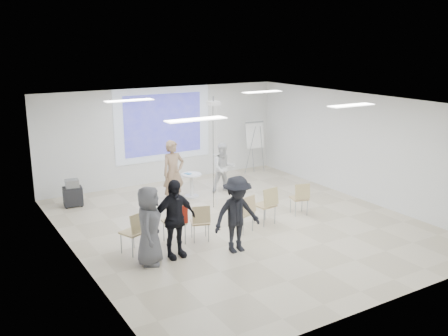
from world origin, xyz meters
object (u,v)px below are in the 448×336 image
player_left (173,169)px  chair_right_inner (267,203)px  audience_left (174,213)px  chair_left_inner (200,220)px  av_cart (73,194)px  audience_outer (149,221)px  laptop (199,220)px  player_right (224,165)px  chair_left_mid (175,219)px  pedestal_table (191,184)px  chair_center (245,211)px  chair_right_far (300,196)px  flipchart_easel (255,135)px  audience_mid (237,209)px  chair_far_left (135,229)px

player_left → chair_right_inner: (1.31, -2.53, -0.46)m
player_left → audience_left: player_left is taller
chair_left_inner → av_cart: (-1.82, 3.96, -0.16)m
audience_left → audience_outer: bearing=-179.4°
chair_right_inner → laptop: bearing=173.4°
player_left → chair_left_inner: (-0.58, -2.60, -0.52)m
player_right → chair_left_mid: player_right is taller
av_cart → audience_left: bearing=-70.7°
pedestal_table → player_right: size_ratio=0.45×
chair_left_inner → pedestal_table: bearing=84.1°
player_left → audience_outer: bearing=-128.1°
pedestal_table → chair_left_inner: chair_left_inner is taller
chair_center → chair_right_inner: (0.74, 0.14, 0.03)m
pedestal_table → av_cart: av_cart is taller
chair_left_mid → audience_left: 0.77m
chair_right_far → flipchart_easel: 4.40m
chair_center → flipchart_easel: 5.49m
audience_outer → chair_left_inner: bearing=-38.5°
audience_left → player_left: bearing=61.7°
audience_outer → flipchart_easel: size_ratio=1.03×
player_left → laptop: 2.64m
chair_left_mid → laptop: chair_left_mid is taller
flipchart_easel → audience_mid: bearing=-121.8°
chair_right_inner → laptop: size_ratio=3.03×
chair_far_left → chair_right_far: size_ratio=1.07×
chair_left_mid → chair_right_inner: bearing=4.1°
pedestal_table → audience_mid: size_ratio=0.39×
audience_mid → av_cart: size_ratio=2.54×
chair_left_inner → audience_outer: bearing=-142.9°
flipchart_easel → pedestal_table: bearing=-151.1°
audience_outer → player_right: bearing=-15.6°
player_left → audience_left: bearing=-120.4°
audience_mid → chair_right_far: bearing=24.0°
chair_left_inner → chair_right_far: chair_right_far is taller
player_right → chair_far_left: size_ratio=1.75×
audience_left → flipchart_easel: size_ratio=1.09×
chair_left_inner → chair_right_inner: size_ratio=0.90×
av_cart → chair_right_far: bearing=-30.8°
chair_left_mid → chair_center: 1.72m
audience_left → chair_right_inner: bearing=8.0°
chair_left_inner → av_cart: size_ratio=1.15×
player_left → chair_far_left: bearing=-135.1°
player_left → audience_mid: 3.50m
chair_right_far → audience_outer: size_ratio=0.47×
pedestal_table → chair_right_far: (1.71, -2.80, 0.11)m
player_left → av_cart: (-2.40, 1.36, -0.68)m
player_left → audience_left: 3.39m
player_left → audience_mid: (-0.18, -3.50, -0.08)m
player_right → laptop: 3.72m
chair_left_mid → audience_mid: (0.96, -1.03, 0.37)m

